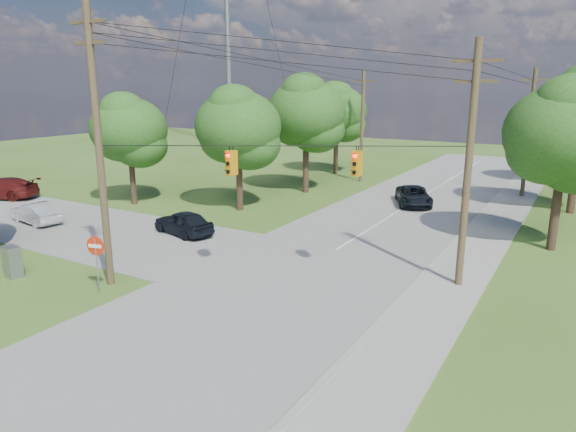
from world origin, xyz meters
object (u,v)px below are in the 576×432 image
Objects in this scene: pole_ne at (469,164)px; car_cross_dark at (183,222)px; pole_sw at (99,145)px; pole_north_w at (362,126)px; do_not_enter_sign at (96,252)px; car_cross_silver at (36,213)px; car_cross_far at (1,188)px; control_cabinet at (12,262)px; car_main_north at (414,196)px; pole_north_e at (529,133)px.

pole_ne reaches higher than car_cross_dark.
car_cross_dark is at bearing 108.33° from pole_sw.
car_cross_dark is (-2.14, -21.92, -4.37)m from pole_north_w.
do_not_enter_sign reaches higher than car_cross_dark.
do_not_enter_sign is (12.92, -5.77, 1.12)m from car_cross_silver.
car_cross_silver is 14.20m from do_not_enter_sign.
pole_sw is at bearing -150.62° from pole_ne.
car_cross_far is 2.23× the size of do_not_enter_sign.
control_cabinet is (-18.05, -9.31, -4.73)m from pole_ne.
pole_ne reaches higher than car_main_north.
pole_ne is 20.85m from control_cabinet.
car_cross_dark is 10.36m from car_cross_silver.
car_cross_silver is 0.83× the size of car_main_north.
pole_north_e is at bearing 141.28° from car_cross_silver.
car_cross_dark is (-2.54, 7.68, -5.47)m from pole_sw.
pole_north_w reaches higher than car_cross_far.
pole_north_w is at bearing 122.29° from pole_ne.
pole_ne is at bearing -90.00° from pole_north_e.
pole_ne is at bearing 35.43° from control_cabinet.
pole_north_w is 30.77m from do_not_enter_sign.
car_main_north is (19.38, 17.58, 0.00)m from car_cross_silver.
do_not_enter_sign is at bearing 16.47° from control_cabinet.
car_main_north is 1.96× the size of do_not_enter_sign.
control_cabinet is at bearing -119.97° from pole_north_e.
pole_north_w is 2.34× the size of car_cross_dark.
control_cabinet is at bearing -159.42° from pole_sw.
pole_north_w is 31.89m from control_cabinet.
pole_sw is 8.10× the size of control_cabinet.
car_main_north is (9.43, 14.69, -0.04)m from car_cross_dark.
car_cross_far is (-19.16, 0.36, 0.09)m from car_cross_dark.
car_cross_far is at bearing -177.98° from car_main_north.
car_cross_dark is 2.88× the size of control_cabinet.
pole_north_e is 2.34× the size of car_cross_dark.
pole_ne is 16.86m from car_main_north.
pole_ne is at bearing -57.71° from pole_north_w.
pole_north_w is at bearing 90.59° from control_cabinet.
do_not_enter_sign is at bearing -146.72° from pole_ne.
car_cross_far is 1.14× the size of car_main_north.
pole_ne is 26.03m from pole_north_w.
control_cabinet is at bearing 58.33° from car_cross_silver.
car_cross_far is (-21.31, -21.56, -4.28)m from pole_north_w.
car_cross_far reaches higher than car_cross_dark.
pole_north_e reaches higher than car_cross_dark.
car_cross_silver is 10.26m from control_cabinet.
pole_north_e is 6.75× the size of control_cabinet.
car_cross_far reaches higher than car_cross_silver.
car_cross_far is at bearing -101.85° from car_cross_silver.
do_not_enter_sign reaches higher than control_cabinet.
car_cross_far reaches higher than car_main_north.
car_cross_dark is 1.03× the size of car_cross_silver.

